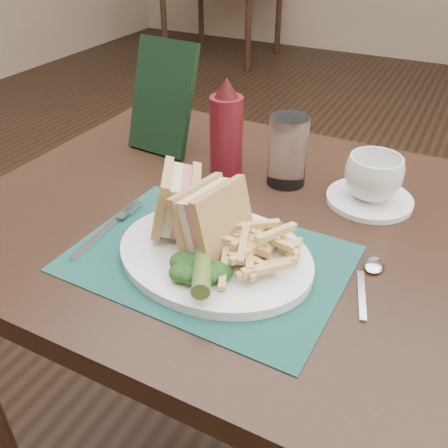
% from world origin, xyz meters
% --- Properties ---
extents(floor, '(7.00, 7.00, 0.00)m').
position_xyz_m(floor, '(0.00, 0.00, 0.00)').
color(floor, black).
rests_on(floor, ground).
extents(wall_back, '(6.00, 0.00, 6.00)m').
position_xyz_m(wall_back, '(0.00, 3.50, 0.00)').
color(wall_back, tan).
rests_on(wall_back, ground).
extents(table_main, '(0.90, 0.75, 0.75)m').
position_xyz_m(table_main, '(0.00, -0.50, 0.38)').
color(table_main, black).
rests_on(table_main, ground).
extents(table_bg_left, '(0.90, 0.75, 0.75)m').
position_xyz_m(table_bg_left, '(-1.77, 2.86, 0.38)').
color(table_bg_left, black).
rests_on(table_bg_left, ground).
extents(placemat, '(0.40, 0.29, 0.00)m').
position_xyz_m(placemat, '(0.03, -0.64, 0.75)').
color(placemat, '#164841').
rests_on(placemat, table_main).
extents(plate, '(0.32, 0.27, 0.01)m').
position_xyz_m(plate, '(0.04, -0.64, 0.76)').
color(plate, white).
rests_on(plate, placemat).
extents(sandwich_half_a, '(0.12, 0.12, 0.10)m').
position_xyz_m(sandwich_half_a, '(-0.06, -0.63, 0.82)').
color(sandwich_half_a, tan).
rests_on(sandwich_half_a, plate).
extents(sandwich_half_b, '(0.10, 0.12, 0.11)m').
position_xyz_m(sandwich_half_b, '(0.01, -0.63, 0.82)').
color(sandwich_half_b, tan).
rests_on(sandwich_half_b, plate).
extents(kale_garnish, '(0.11, 0.08, 0.03)m').
position_xyz_m(kale_garnish, '(0.05, -0.70, 0.78)').
color(kale_garnish, '#173C15').
rests_on(kale_garnish, plate).
extents(pickle_spear, '(0.08, 0.12, 0.03)m').
position_xyz_m(pickle_spear, '(0.05, -0.70, 0.79)').
color(pickle_spear, '#475F24').
rests_on(pickle_spear, plate).
extents(fries_pile, '(0.18, 0.20, 0.05)m').
position_xyz_m(fries_pile, '(0.10, -0.63, 0.79)').
color(fries_pile, '#DEB76F').
rests_on(fries_pile, plate).
extents(fork, '(0.05, 0.17, 0.01)m').
position_xyz_m(fork, '(-0.15, -0.65, 0.76)').
color(fork, silver).
rests_on(fork, placemat).
extents(spoon, '(0.08, 0.15, 0.01)m').
position_xyz_m(spoon, '(0.25, -0.60, 0.76)').
color(spoon, silver).
rests_on(spoon, table_main).
extents(saucer, '(0.16, 0.16, 0.01)m').
position_xyz_m(saucer, '(0.20, -0.37, 0.76)').
color(saucer, white).
rests_on(saucer, table_main).
extents(coffee_cup, '(0.14, 0.14, 0.08)m').
position_xyz_m(coffee_cup, '(0.20, -0.37, 0.80)').
color(coffee_cup, white).
rests_on(coffee_cup, saucer).
extents(drinking_glass, '(0.09, 0.09, 0.13)m').
position_xyz_m(drinking_glass, '(0.05, -0.37, 0.81)').
color(drinking_glass, white).
rests_on(drinking_glass, table_main).
extents(ketchup_bottle, '(0.08, 0.08, 0.19)m').
position_xyz_m(ketchup_bottle, '(-0.07, -0.38, 0.84)').
color(ketchup_bottle, '#5C0F18').
rests_on(ketchup_bottle, table_main).
extents(check_presenter, '(0.14, 0.10, 0.22)m').
position_xyz_m(check_presenter, '(-0.24, -0.34, 0.86)').
color(check_presenter, black).
rests_on(check_presenter, table_main).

